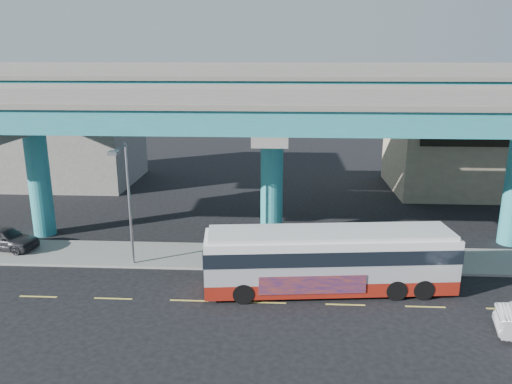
# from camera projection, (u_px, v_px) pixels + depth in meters

# --- Properties ---
(ground) EXTENTS (120.00, 120.00, 0.00)m
(ground) POSITION_uv_depth(u_px,v_px,m) (267.00, 300.00, 25.81)
(ground) COLOR black
(ground) RESTS_ON ground
(sidewalk) EXTENTS (70.00, 4.00, 0.15)m
(sidewalk) POSITION_uv_depth(u_px,v_px,m) (270.00, 257.00, 31.08)
(sidewalk) COLOR gray
(sidewalk) RESTS_ON ground
(lane_markings) EXTENTS (58.00, 0.12, 0.01)m
(lane_markings) POSITION_uv_depth(u_px,v_px,m) (267.00, 303.00, 25.52)
(lane_markings) COLOR #D8C64C
(lane_markings) RESTS_ON ground
(viaduct) EXTENTS (52.00, 12.40, 11.70)m
(viaduct) POSITION_uv_depth(u_px,v_px,m) (272.00, 105.00, 32.15)
(viaduct) COLOR #207971
(viaduct) RESTS_ON ground
(building_beige) EXTENTS (14.00, 10.23, 7.00)m
(building_beige) POSITION_uv_depth(u_px,v_px,m) (470.00, 153.00, 46.05)
(building_beige) COLOR tan
(building_beige) RESTS_ON ground
(building_concrete) EXTENTS (12.00, 10.00, 9.00)m
(building_concrete) POSITION_uv_depth(u_px,v_px,m) (71.00, 137.00, 48.78)
(building_concrete) COLOR gray
(building_concrete) RESTS_ON ground
(transit_bus) EXTENTS (13.42, 4.18, 3.39)m
(transit_bus) POSITION_uv_depth(u_px,v_px,m) (330.00, 258.00, 26.40)
(transit_bus) COLOR maroon
(transit_bus) RESTS_ON ground
(parked_car) EXTENTS (3.26, 4.93, 1.47)m
(parked_car) POSITION_uv_depth(u_px,v_px,m) (5.00, 238.00, 32.02)
(parked_car) COLOR #2D2D32
(parked_car) RESTS_ON sidewalk
(street_lamp) EXTENTS (0.50, 2.42, 7.37)m
(street_lamp) POSITION_uv_depth(u_px,v_px,m) (125.00, 188.00, 28.25)
(street_lamp) COLOR gray
(street_lamp) RESTS_ON sidewalk
(stop_sign) EXTENTS (0.59, 0.54, 2.57)m
(stop_sign) POSITION_uv_depth(u_px,v_px,m) (293.00, 236.00, 29.23)
(stop_sign) COLOR gray
(stop_sign) RESTS_ON sidewalk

